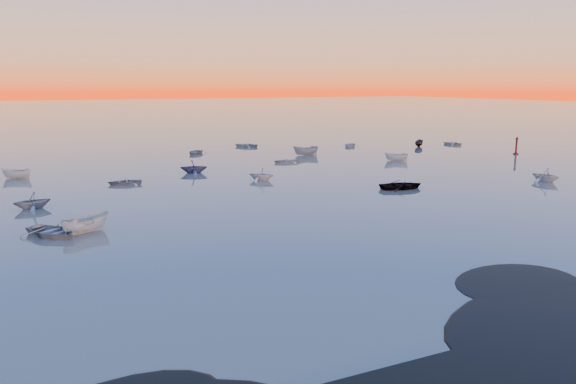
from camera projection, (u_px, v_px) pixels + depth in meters
ground at (139, 137)px, 117.84m from camera, size 600.00×600.00×0.00m
mud_lobes at (537, 305)px, 28.57m from camera, size 140.00×6.00×0.07m
moored_fleet at (208, 167)px, 76.30m from camera, size 124.00×58.00×1.20m
boat_near_left at (52, 236)px, 41.51m from camera, size 4.85×4.10×1.14m
boat_near_center at (86, 232)px, 42.53m from camera, size 3.14×4.26×1.36m
boat_near_right at (545, 182)px, 64.59m from camera, size 3.70×2.02×1.24m
channel_marker at (516, 147)px, 89.52m from camera, size 0.83×0.83×2.95m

